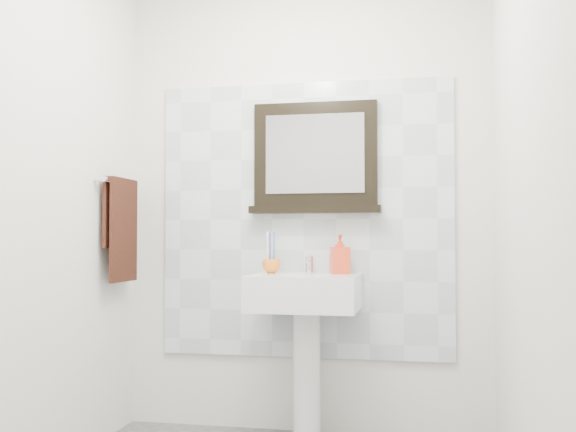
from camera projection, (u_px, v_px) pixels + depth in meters
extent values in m
cube|color=silver|center=(305.00, 201.00, 3.69)|extent=(2.00, 0.01, 2.50)
cube|color=silver|center=(137.00, 149.00, 1.54)|extent=(2.00, 0.01, 2.50)
cube|color=silver|center=(23.00, 189.00, 2.81)|extent=(0.01, 2.20, 2.50)
cube|color=silver|center=(525.00, 181.00, 2.41)|extent=(0.01, 2.20, 2.50)
cube|color=silver|center=(304.00, 219.00, 3.68)|extent=(1.60, 0.02, 1.50)
cylinder|color=white|center=(307.00, 375.00, 3.48)|extent=(0.14, 0.14, 0.68)
cube|color=white|center=(305.00, 292.00, 3.43)|extent=(0.55, 0.44, 0.18)
cylinder|color=silver|center=(304.00, 278.00, 3.41)|extent=(0.32, 0.32, 0.02)
cylinder|color=#4C4C4F|center=(304.00, 276.00, 3.41)|extent=(0.04, 0.04, 0.00)
cylinder|color=silver|center=(310.00, 265.00, 3.58)|extent=(0.04, 0.04, 0.09)
cylinder|color=silver|center=(308.00, 261.00, 3.54)|extent=(0.02, 0.10, 0.02)
cube|color=silver|center=(310.00, 255.00, 3.60)|extent=(0.02, 0.07, 0.01)
imported|color=orange|center=(271.00, 266.00, 3.59)|extent=(0.12, 0.12, 0.07)
cylinder|color=white|center=(268.00, 253.00, 3.59)|extent=(0.01, 0.01, 0.19)
cube|color=white|center=(268.00, 234.00, 3.59)|extent=(0.01, 0.01, 0.03)
cylinder|color=#4B6BAB|center=(274.00, 253.00, 3.58)|extent=(0.01, 0.01, 0.19)
cube|color=#4B6BAB|center=(274.00, 234.00, 3.59)|extent=(0.01, 0.01, 0.03)
cylinder|color=white|center=(272.00, 253.00, 3.61)|extent=(0.01, 0.01, 0.19)
cube|color=white|center=(272.00, 234.00, 3.61)|extent=(0.01, 0.01, 0.03)
cylinder|color=#4B6BAB|center=(270.00, 253.00, 3.61)|extent=(0.01, 0.01, 0.19)
cube|color=#4B6BAB|center=(270.00, 234.00, 3.61)|extent=(0.01, 0.01, 0.03)
imported|color=red|center=(340.00, 254.00, 3.53)|extent=(0.12, 0.12, 0.21)
cube|color=black|center=(315.00, 154.00, 3.65)|extent=(0.67, 0.06, 0.56)
cube|color=#99999E|center=(314.00, 154.00, 3.62)|extent=(0.54, 0.01, 0.43)
cube|color=black|center=(315.00, 210.00, 3.62)|extent=(0.71, 0.11, 0.04)
cylinder|color=silver|center=(121.00, 182.00, 3.59)|extent=(0.03, 0.40, 0.03)
cylinder|color=silver|center=(99.00, 179.00, 3.41)|extent=(0.05, 0.02, 0.02)
cylinder|color=silver|center=(131.00, 185.00, 3.78)|extent=(0.05, 0.02, 0.02)
cube|color=black|center=(124.00, 233.00, 3.58)|extent=(0.02, 0.30, 0.52)
cube|color=black|center=(117.00, 216.00, 3.59)|extent=(0.02, 0.30, 0.34)
cube|color=black|center=(121.00, 181.00, 3.59)|extent=(0.06, 0.30, 0.03)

